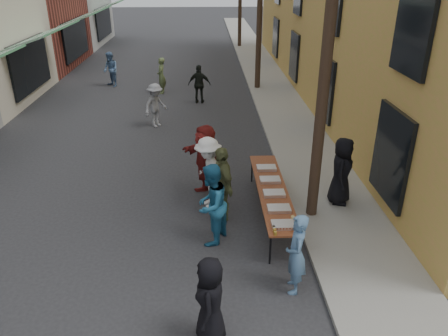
{
  "coord_description": "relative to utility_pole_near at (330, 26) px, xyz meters",
  "views": [
    {
      "loc": [
        1.78,
        -6.12,
        5.66
      ],
      "look_at": [
        2.16,
        3.13,
        1.3
      ],
      "focal_mm": 35.0,
      "sensor_mm": 36.0,
      "label": 1
    }
  ],
  "objects": [
    {
      "name": "passerby_mid",
      "position": [
        -2.82,
        9.79,
        -3.66
      ],
      "size": [
        1.03,
        0.53,
        1.68
      ],
      "primitive_type": "imported",
      "rotation": [
        0.0,
        0.0,
        3.01
      ],
      "color": "black",
      "rests_on": "ground"
    },
    {
      "name": "utility_pole_near",
      "position": [
        0.0,
        0.0,
        0.0
      ],
      "size": [
        0.26,
        0.26,
        9.0
      ],
      "primitive_type": "cylinder",
      "color": "#2D2116",
      "rests_on": "ground"
    },
    {
      "name": "catering_tray_sausage",
      "position": [
        -0.98,
        -1.58,
        -3.71
      ],
      "size": [
        0.5,
        0.33,
        0.08
      ],
      "primitive_type": "cube",
      "color": "maroon",
      "rests_on": "serving_table"
    },
    {
      "name": "condiment_jar_c",
      "position": [
        -1.2,
        -1.68,
        -3.71
      ],
      "size": [
        0.07,
        0.07,
        0.08
      ],
      "primitive_type": "cylinder",
      "color": "#A57F26",
      "rests_on": "serving_table"
    },
    {
      "name": "guest_front_c",
      "position": [
        -2.47,
        -0.95,
        -3.57
      ],
      "size": [
        1.04,
        1.13,
        1.87
      ],
      "primitive_type": "imported",
      "rotation": [
        0.0,
        0.0,
        -2.03
      ],
      "color": "#22668D",
      "rests_on": "ground"
    },
    {
      "name": "ground",
      "position": [
        -4.3,
        -3.0,
        -4.5
      ],
      "size": [
        120.0,
        120.0,
        0.0
      ],
      "primitive_type": "plane",
      "color": "#28282B",
      "rests_on": "ground"
    },
    {
      "name": "guest_front_d",
      "position": [
        -2.51,
        0.65,
        -3.57
      ],
      "size": [
        0.98,
        1.34,
        1.86
      ],
      "primitive_type": "imported",
      "rotation": [
        0.0,
        0.0,
        -1.31
      ],
      "color": "white",
      "rests_on": "ground"
    },
    {
      "name": "sidewalk",
      "position": [
        0.7,
        12.0,
        -4.45
      ],
      "size": [
        2.2,
        60.0,
        0.1
      ],
      "primitive_type": "cube",
      "color": "gray",
      "rests_on": "ground"
    },
    {
      "name": "cup_stack",
      "position": [
        -0.78,
        -1.83,
        -3.69
      ],
      "size": [
        0.08,
        0.08,
        0.12
      ],
      "primitive_type": "cylinder",
      "color": "tan",
      "rests_on": "serving_table"
    },
    {
      "name": "condiment_jar_b",
      "position": [
        -1.2,
        -1.78,
        -3.71
      ],
      "size": [
        0.07,
        0.07,
        0.08
      ],
      "primitive_type": "cylinder",
      "color": "#A57F26",
      "rests_on": "serving_table"
    },
    {
      "name": "serving_table",
      "position": [
        -0.98,
        0.07,
        -3.79
      ],
      "size": [
        0.7,
        4.0,
        0.75
      ],
      "color": "brown",
      "rests_on": "ground"
    },
    {
      "name": "server",
      "position": [
        0.81,
        0.54,
        -3.53
      ],
      "size": [
        0.82,
        0.99,
        1.74
      ],
      "primitive_type": "imported",
      "rotation": [
        0.0,
        0.0,
        1.21
      ],
      "color": "black",
      "rests_on": "sidewalk"
    },
    {
      "name": "guest_front_e",
      "position": [
        -2.2,
        0.05,
        -3.57
      ],
      "size": [
        0.79,
        1.18,
        1.86
      ],
      "primitive_type": "imported",
      "rotation": [
        0.0,
        0.0,
        -1.23
      ],
      "color": "#60663B",
      "rests_on": "ground"
    },
    {
      "name": "catering_tray_foil_d",
      "position": [
        -0.98,
        0.47,
        -3.71
      ],
      "size": [
        0.5,
        0.33,
        0.08
      ],
      "primitive_type": "cube",
      "color": "#B2B2B7",
      "rests_on": "serving_table"
    },
    {
      "name": "passerby_right",
      "position": [
        -4.63,
        11.48,
        -3.66
      ],
      "size": [
        0.42,
        0.62,
        1.67
      ],
      "primitive_type": "imported",
      "rotation": [
        0.0,
        0.0,
        4.74
      ],
      "color": "#5B6C3F",
      "rests_on": "ground"
    },
    {
      "name": "passerby_left",
      "position": [
        -4.44,
        6.78,
        -3.68
      ],
      "size": [
        1.15,
        1.21,
        1.65
      ],
      "primitive_type": "imported",
      "rotation": [
        0.0,
        0.0,
        0.88
      ],
      "color": "gray",
      "rests_on": "ground"
    },
    {
      "name": "guest_front_a",
      "position": [
        -2.52,
        -3.75,
        -3.71
      ],
      "size": [
        0.59,
        0.83,
        1.58
      ],
      "primitive_type": "imported",
      "rotation": [
        0.0,
        0.0,
        -1.68
      ],
      "color": "black",
      "rests_on": "ground"
    },
    {
      "name": "catering_tray_buns",
      "position": [
        -0.98,
        -0.23,
        -3.71
      ],
      "size": [
        0.5,
        0.33,
        0.08
      ],
      "primitive_type": "cube",
      "color": "tan",
      "rests_on": "serving_table"
    },
    {
      "name": "catering_tray_foil_b",
      "position": [
        -0.98,
        -0.93,
        -3.71
      ],
      "size": [
        0.5,
        0.33,
        0.08
      ],
      "primitive_type": "cube",
      "color": "#B2B2B7",
      "rests_on": "serving_table"
    },
    {
      "name": "passerby_far",
      "position": [
        -7.27,
        12.88,
        -3.65
      ],
      "size": [
        1.02,
        1.05,
        1.7
      ],
      "primitive_type": "imported",
      "rotation": [
        0.0,
        0.0,
        5.39
      ],
      "color": "#5375A1",
      "rests_on": "ground"
    },
    {
      "name": "condiment_jar_a",
      "position": [
        -1.2,
        -1.88,
        -3.71
      ],
      "size": [
        0.07,
        0.07,
        0.08
      ],
      "primitive_type": "cylinder",
      "color": "#A57F26",
      "rests_on": "serving_table"
    },
    {
      "name": "guest_queue_back",
      "position": [
        -2.58,
        1.25,
        -3.51
      ],
      "size": [
        1.31,
        1.9,
        1.97
      ],
      "primitive_type": "imported",
      "rotation": [
        0.0,
        0.0,
        -1.13
      ],
      "color": "maroon",
      "rests_on": "ground"
    },
    {
      "name": "guest_front_b",
      "position": [
        -0.92,
        -2.61,
        -3.69
      ],
      "size": [
        0.45,
        0.63,
        1.62
      ],
      "primitive_type": "imported",
      "rotation": [
        0.0,
        0.0,
        -1.68
      ],
      "color": "#547CA4",
      "rests_on": "ground"
    },
    {
      "name": "catering_tray_buns_end",
      "position": [
        -0.98,
        1.17,
        -3.71
      ],
      "size": [
        0.5,
        0.33,
        0.08
      ],
      "primitive_type": "cube",
      "color": "tan",
      "rests_on": "serving_table"
    }
  ]
}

